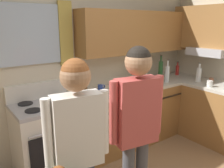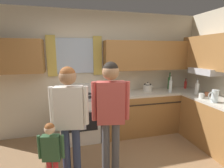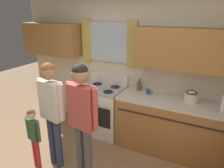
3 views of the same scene
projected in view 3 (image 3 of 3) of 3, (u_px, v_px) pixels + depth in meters
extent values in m
cube|color=beige|center=(133.00, 65.00, 3.82)|extent=(4.60, 0.10, 2.60)
cube|color=silver|center=(108.00, 42.00, 3.83)|extent=(0.74, 0.03, 0.71)
cube|color=gold|center=(87.00, 41.00, 4.02)|extent=(0.18, 0.04, 0.81)
cube|color=gold|center=(132.00, 44.00, 3.63)|extent=(0.18, 0.04, 0.81)
cube|color=#9E6B38|center=(52.00, 39.00, 4.23)|extent=(1.25, 0.32, 0.62)
cube|color=#9E6B38|center=(208.00, 51.00, 3.00)|extent=(2.17, 0.32, 0.62)
cube|color=#9E6B38|center=(190.00, 131.00, 3.32)|extent=(2.34, 0.62, 0.86)
cube|color=beige|center=(193.00, 105.00, 3.17)|extent=(2.34, 0.62, 0.04)
cube|color=#2D2319|center=(189.00, 124.00, 2.96)|extent=(2.22, 0.01, 0.02)
cube|color=silver|center=(103.00, 111.00, 3.99)|extent=(0.76, 0.62, 0.86)
cube|color=black|center=(94.00, 116.00, 3.71)|extent=(0.64, 0.01, 0.36)
cylinder|color=#ADADB2|center=(93.00, 105.00, 3.61)|extent=(0.64, 0.02, 0.02)
cube|color=#ADADB2|center=(102.00, 89.00, 3.84)|extent=(0.76, 0.62, 0.04)
cube|color=silver|center=(109.00, 79.00, 4.03)|extent=(0.76, 0.08, 0.20)
cylinder|color=black|center=(90.00, 88.00, 3.80)|extent=(0.17, 0.17, 0.01)
cylinder|color=black|center=(108.00, 92.00, 3.64)|extent=(0.17, 0.17, 0.01)
cylinder|color=black|center=(97.00, 84.00, 4.03)|extent=(0.17, 0.17, 0.01)
cylinder|color=black|center=(115.00, 87.00, 3.87)|extent=(0.17, 0.17, 0.01)
cube|color=silver|center=(93.00, 115.00, 3.66)|extent=(0.20, 0.02, 0.34)
cylinder|color=silver|center=(224.00, 105.00, 2.83)|extent=(0.07, 0.07, 0.26)
cylinder|color=brown|center=(139.00, 86.00, 3.70)|extent=(0.08, 0.08, 0.14)
cylinder|color=brown|center=(139.00, 81.00, 3.67)|extent=(0.03, 0.03, 0.05)
cylinder|color=#3F382D|center=(140.00, 79.00, 3.66)|extent=(0.04, 0.04, 0.02)
cylinder|color=#2D479E|center=(148.00, 92.00, 3.54)|extent=(0.07, 0.07, 0.08)
torus|color=#2D479E|center=(151.00, 92.00, 3.52)|extent=(0.06, 0.01, 0.06)
cylinder|color=silver|center=(191.00, 98.00, 3.22)|extent=(0.20, 0.20, 0.14)
cone|color=silver|center=(192.00, 92.00, 3.19)|extent=(0.18, 0.18, 0.05)
sphere|color=black|center=(192.00, 90.00, 3.18)|extent=(0.02, 0.02, 0.02)
cone|color=silver|center=(200.00, 98.00, 3.15)|extent=(0.09, 0.04, 0.07)
torus|color=black|center=(192.00, 93.00, 3.19)|extent=(0.17, 0.17, 0.02)
cylinder|color=#2D3856|center=(58.00, 143.00, 3.08)|extent=(0.11, 0.11, 0.78)
cylinder|color=#2D3856|center=(52.00, 140.00, 3.16)|extent=(0.11, 0.11, 0.78)
cube|color=white|center=(51.00, 100.00, 2.90)|extent=(0.38, 0.21, 0.55)
cylinder|color=white|center=(61.00, 103.00, 2.78)|extent=(0.07, 0.07, 0.51)
cylinder|color=white|center=(41.00, 95.00, 3.02)|extent=(0.07, 0.07, 0.51)
sphere|color=#A87A56|center=(48.00, 72.00, 2.77)|extent=(0.21, 0.21, 0.21)
sphere|color=brown|center=(48.00, 70.00, 2.76)|extent=(0.20, 0.20, 0.20)
cylinder|color=#4C4C51|center=(88.00, 155.00, 2.81)|extent=(0.11, 0.11, 0.81)
cylinder|color=#4C4C51|center=(80.00, 151.00, 2.89)|extent=(0.11, 0.11, 0.81)
cube|color=#BF4C47|center=(82.00, 107.00, 2.63)|extent=(0.39, 0.22, 0.57)
cylinder|color=#BF4C47|center=(95.00, 110.00, 2.49)|extent=(0.07, 0.07, 0.53)
cylinder|color=#BF4C47|center=(69.00, 101.00, 2.74)|extent=(0.07, 0.07, 0.53)
sphere|color=#A87A56|center=(80.00, 75.00, 2.49)|extent=(0.22, 0.22, 0.22)
sphere|color=black|center=(80.00, 72.00, 2.48)|extent=(0.20, 0.20, 0.20)
cylinder|color=red|center=(38.00, 154.00, 3.11)|extent=(0.06, 0.06, 0.46)
cylinder|color=red|center=(35.00, 152.00, 3.16)|extent=(0.06, 0.06, 0.46)
cube|color=#335938|center=(33.00, 130.00, 3.01)|extent=(0.23, 0.13, 0.33)
cylinder|color=#335938|center=(39.00, 132.00, 2.92)|extent=(0.04, 0.04, 0.30)
cylinder|color=#335938|center=(28.00, 126.00, 3.09)|extent=(0.04, 0.04, 0.30)
sphere|color=beige|center=(31.00, 114.00, 2.92)|extent=(0.13, 0.13, 0.13)
sphere|color=brown|center=(31.00, 113.00, 2.92)|extent=(0.12, 0.12, 0.12)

